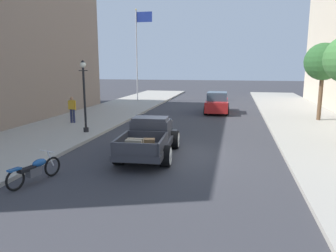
# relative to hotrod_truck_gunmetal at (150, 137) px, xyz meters

# --- Properties ---
(ground_plane) EXTENTS (140.00, 140.00, 0.00)m
(ground_plane) POSITION_rel_hotrod_truck_gunmetal_xyz_m (0.96, 0.22, -0.75)
(ground_plane) COLOR #333338
(sidewalk_left) EXTENTS (5.50, 64.00, 0.15)m
(sidewalk_left) POSITION_rel_hotrod_truck_gunmetal_xyz_m (-6.29, 0.22, -0.68)
(sidewalk_left) COLOR #9E998E
(sidewalk_left) RESTS_ON ground
(hotrod_truck_gunmetal) EXTENTS (2.39, 5.02, 1.58)m
(hotrod_truck_gunmetal) POSITION_rel_hotrod_truck_gunmetal_xyz_m (0.00, 0.00, 0.00)
(hotrod_truck_gunmetal) COLOR #333338
(hotrod_truck_gunmetal) RESTS_ON ground
(motorcycle_parked) EXTENTS (0.77, 2.07, 0.93)m
(motorcycle_parked) POSITION_rel_hotrod_truck_gunmetal_xyz_m (-2.74, -4.04, -0.31)
(motorcycle_parked) COLOR black
(motorcycle_parked) RESTS_ON ground
(car_background_red) EXTENTS (1.98, 4.35, 1.65)m
(car_background_red) POSITION_rel_hotrod_truck_gunmetal_xyz_m (2.04, 12.85, 0.01)
(car_background_red) COLOR #AD1E1E
(car_background_red) RESTS_ON ground
(pedestrian_sidewalk_left) EXTENTS (0.53, 0.22, 1.65)m
(pedestrian_sidewalk_left) POSITION_rel_hotrod_truck_gunmetal_xyz_m (-6.53, 5.52, 0.33)
(pedestrian_sidewalk_left) COLOR #232847
(pedestrian_sidewalk_left) RESTS_ON sidewalk_left
(street_lamp_near) EXTENTS (0.50, 0.32, 3.85)m
(street_lamp_near) POSITION_rel_hotrod_truck_gunmetal_xyz_m (-4.44, 3.06, 1.63)
(street_lamp_near) COLOR black
(street_lamp_near) RESTS_ON sidewalk_left
(flagpole) EXTENTS (1.74, 0.16, 9.16)m
(flagpole) POSITION_rel_hotrod_truck_gunmetal_xyz_m (-6.41, 19.65, 5.02)
(flagpole) COLOR #B2B2B7
(flagpole) RESTS_ON sidewalk_left
(street_tree_second) EXTENTS (2.39, 2.39, 4.99)m
(street_tree_second) POSITION_rel_hotrod_truck_gunmetal_xyz_m (8.93, 9.90, 3.16)
(street_tree_second) COLOR brown
(street_tree_second) RESTS_ON sidewalk_right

